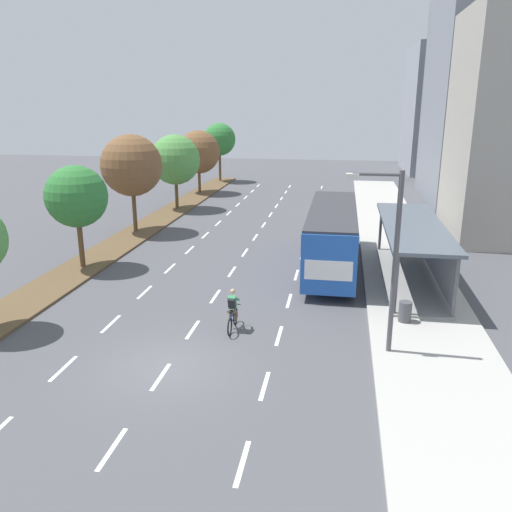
{
  "coord_description": "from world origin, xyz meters",
  "views": [
    {
      "loc": [
        5.67,
        -15.56,
        8.75
      ],
      "look_at": [
        1.46,
        9.83,
        1.2
      ],
      "focal_mm": 36.58,
      "sensor_mm": 36.0,
      "label": 1
    }
  ],
  "objects_px": {
    "bus_shelter": "(417,246)",
    "trash_bin": "(405,312)",
    "bus": "(332,232)",
    "median_tree_second": "(76,197)",
    "median_tree_fourth": "(175,160)",
    "median_tree_farthest": "(219,139)",
    "median_tree_fifth": "(199,152)",
    "cyclist": "(232,312)",
    "streetlight": "(391,251)",
    "median_tree_third": "(132,166)"
  },
  "relations": [
    {
      "from": "bus",
      "to": "cyclist",
      "type": "distance_m",
      "value": 9.71
    },
    {
      "from": "cyclist",
      "to": "median_tree_fourth",
      "type": "xyz_separation_m",
      "value": [
        -9.78,
        23.44,
        3.44
      ]
    },
    {
      "from": "bus_shelter",
      "to": "median_tree_fourth",
      "type": "bearing_deg",
      "value": 137.75
    },
    {
      "from": "bus_shelter",
      "to": "trash_bin",
      "type": "distance_m",
      "value": 5.93
    },
    {
      "from": "cyclist",
      "to": "median_tree_farthest",
      "type": "bearing_deg",
      "value": 103.86
    },
    {
      "from": "median_tree_fourth",
      "to": "streetlight",
      "type": "xyz_separation_m",
      "value": [
        15.61,
        -24.6,
        -0.34
      ]
    },
    {
      "from": "median_tree_fourth",
      "to": "trash_bin",
      "type": "height_order",
      "value": "median_tree_fourth"
    },
    {
      "from": "median_tree_second",
      "to": "streetlight",
      "type": "bearing_deg",
      "value": -26.41
    },
    {
      "from": "bus_shelter",
      "to": "bus",
      "type": "bearing_deg",
      "value": 159.99
    },
    {
      "from": "median_tree_second",
      "to": "median_tree_fifth",
      "type": "xyz_separation_m",
      "value": [
        -0.28,
        25.24,
        0.13
      ]
    },
    {
      "from": "median_tree_farthest",
      "to": "trash_bin",
      "type": "distance_m",
      "value": 42.32
    },
    {
      "from": "median_tree_fourth",
      "to": "median_tree_fifth",
      "type": "distance_m",
      "value": 8.42
    },
    {
      "from": "bus",
      "to": "median_tree_second",
      "type": "bearing_deg",
      "value": -170.33
    },
    {
      "from": "cyclist",
      "to": "median_tree_fifth",
      "type": "xyz_separation_m",
      "value": [
        -10.09,
        31.85,
        3.33
      ]
    },
    {
      "from": "cyclist",
      "to": "streetlight",
      "type": "relative_size",
      "value": 0.28
    },
    {
      "from": "median_tree_second",
      "to": "median_tree_farthest",
      "type": "height_order",
      "value": "median_tree_farthest"
    },
    {
      "from": "cyclist",
      "to": "median_tree_fourth",
      "type": "bearing_deg",
      "value": 112.65
    },
    {
      "from": "median_tree_third",
      "to": "streetlight",
      "type": "xyz_separation_m",
      "value": [
        15.96,
        -16.18,
        -0.8
      ]
    },
    {
      "from": "streetlight",
      "to": "bus",
      "type": "bearing_deg",
      "value": 102.16
    },
    {
      "from": "cyclist",
      "to": "trash_bin",
      "type": "bearing_deg",
      "value": 13.57
    },
    {
      "from": "bus",
      "to": "streetlight",
      "type": "xyz_separation_m",
      "value": [
        2.17,
        -10.06,
        1.82
      ]
    },
    {
      "from": "cyclist",
      "to": "streetlight",
      "type": "height_order",
      "value": "streetlight"
    },
    {
      "from": "trash_bin",
      "to": "median_tree_fourth",
      "type": "bearing_deg",
      "value": 127.38
    },
    {
      "from": "median_tree_third",
      "to": "median_tree_farthest",
      "type": "relative_size",
      "value": 1.02
    },
    {
      "from": "bus",
      "to": "median_tree_fourth",
      "type": "xyz_separation_m",
      "value": [
        -13.44,
        14.53,
        2.16
      ]
    },
    {
      "from": "median_tree_fifth",
      "to": "trash_bin",
      "type": "height_order",
      "value": "median_tree_fifth"
    },
    {
      "from": "bus_shelter",
      "to": "trash_bin",
      "type": "bearing_deg",
      "value": -100.74
    },
    {
      "from": "median_tree_fourth",
      "to": "streetlight",
      "type": "distance_m",
      "value": 29.13
    },
    {
      "from": "median_tree_second",
      "to": "streetlight",
      "type": "distance_m",
      "value": 17.46
    },
    {
      "from": "median_tree_second",
      "to": "cyclist",
      "type": "bearing_deg",
      "value": -33.96
    },
    {
      "from": "median_tree_fourth",
      "to": "median_tree_farthest",
      "type": "bearing_deg",
      "value": 90.53
    },
    {
      "from": "median_tree_second",
      "to": "median_tree_farthest",
      "type": "bearing_deg",
      "value": 90.21
    },
    {
      "from": "cyclist",
      "to": "median_tree_third",
      "type": "xyz_separation_m",
      "value": [
        -10.13,
        15.02,
        3.9
      ]
    },
    {
      "from": "median_tree_fifth",
      "to": "median_tree_farthest",
      "type": "relative_size",
      "value": 0.94
    },
    {
      "from": "cyclist",
      "to": "median_tree_second",
      "type": "relative_size",
      "value": 0.33
    },
    {
      "from": "median_tree_fifth",
      "to": "median_tree_farthest",
      "type": "bearing_deg",
      "value": 88.95
    },
    {
      "from": "bus",
      "to": "median_tree_farthest",
      "type": "xyz_separation_m",
      "value": [
        -13.6,
        31.36,
        2.74
      ]
    },
    {
      "from": "median_tree_second",
      "to": "median_tree_fourth",
      "type": "relative_size",
      "value": 0.89
    },
    {
      "from": "trash_bin",
      "to": "median_tree_third",
      "type": "bearing_deg",
      "value": 141.81
    },
    {
      "from": "median_tree_fourth",
      "to": "trash_bin",
      "type": "xyz_separation_m",
      "value": [
        16.64,
        -21.78,
        -3.65
      ]
    },
    {
      "from": "cyclist",
      "to": "median_tree_fifth",
      "type": "height_order",
      "value": "median_tree_fifth"
    },
    {
      "from": "median_tree_second",
      "to": "streetlight",
      "type": "xyz_separation_m",
      "value": [
        15.64,
        -7.77,
        -0.11
      ]
    },
    {
      "from": "median_tree_second",
      "to": "median_tree_fifth",
      "type": "distance_m",
      "value": 25.25
    },
    {
      "from": "streetlight",
      "to": "bus_shelter",
      "type": "bearing_deg",
      "value": 76.07
    },
    {
      "from": "median_tree_fifth",
      "to": "bus",
      "type": "bearing_deg",
      "value": -59.07
    },
    {
      "from": "bus",
      "to": "median_tree_farthest",
      "type": "bearing_deg",
      "value": 113.44
    },
    {
      "from": "median_tree_fourth",
      "to": "bus",
      "type": "bearing_deg",
      "value": -47.24
    },
    {
      "from": "median_tree_second",
      "to": "streetlight",
      "type": "height_order",
      "value": "streetlight"
    },
    {
      "from": "bus_shelter",
      "to": "median_tree_fifth",
      "type": "distance_m",
      "value": 30.51
    },
    {
      "from": "median_tree_farthest",
      "to": "streetlight",
      "type": "relative_size",
      "value": 1.01
    }
  ]
}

